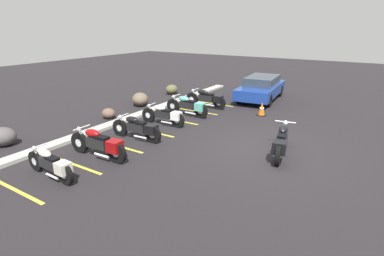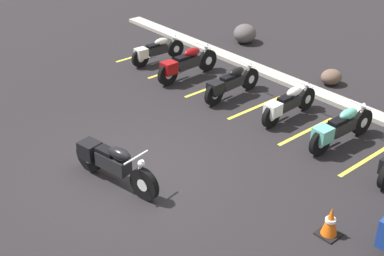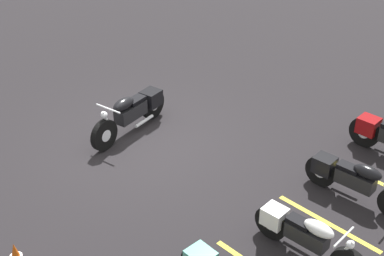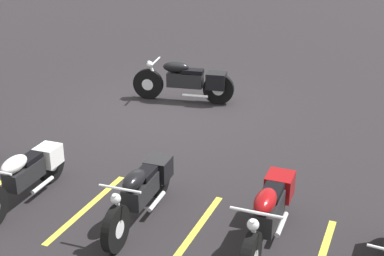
# 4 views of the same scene
# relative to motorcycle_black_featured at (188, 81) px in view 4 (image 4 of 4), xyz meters

# --- Properties ---
(ground) EXTENTS (60.00, 60.00, 0.00)m
(ground) POSITION_rel_motorcycle_black_featured_xyz_m (0.15, 0.58, -0.50)
(ground) COLOR black
(motorcycle_black_featured) EXTENTS (2.35, 0.81, 0.93)m
(motorcycle_black_featured) POSITION_rel_motorcycle_black_featured_xyz_m (0.00, 0.00, 0.00)
(motorcycle_black_featured) COLOR black
(motorcycle_black_featured) RESTS_ON ground
(parked_bike_1) EXTENTS (0.65, 2.30, 0.91)m
(parked_bike_1) POSITION_rel_motorcycle_black_featured_xyz_m (-3.17, 4.70, -0.01)
(parked_bike_1) COLOR black
(parked_bike_1) RESTS_ON ground
(parked_bike_2) EXTENTS (0.60, 2.14, 0.84)m
(parked_bike_2) POSITION_rel_motorcycle_black_featured_xyz_m (-1.33, 4.78, -0.05)
(parked_bike_2) COLOR black
(parked_bike_2) RESTS_ON ground
(parked_bike_3) EXTENTS (0.59, 2.09, 0.82)m
(parked_bike_3) POSITION_rel_motorcycle_black_featured_xyz_m (0.54, 5.01, -0.06)
(parked_bike_3) COLOR black
(parked_bike_3) RESTS_ON ground
(stall_line_2) EXTENTS (0.10, 2.10, 0.00)m
(stall_line_2) POSITION_rel_motorcycle_black_featured_xyz_m (-2.18, 4.90, -0.49)
(stall_line_2) COLOR gold
(stall_line_2) RESTS_ON ground
(stall_line_3) EXTENTS (0.10, 2.10, 0.00)m
(stall_line_3) POSITION_rel_motorcycle_black_featured_xyz_m (-0.43, 4.90, -0.49)
(stall_line_3) COLOR gold
(stall_line_3) RESTS_ON ground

